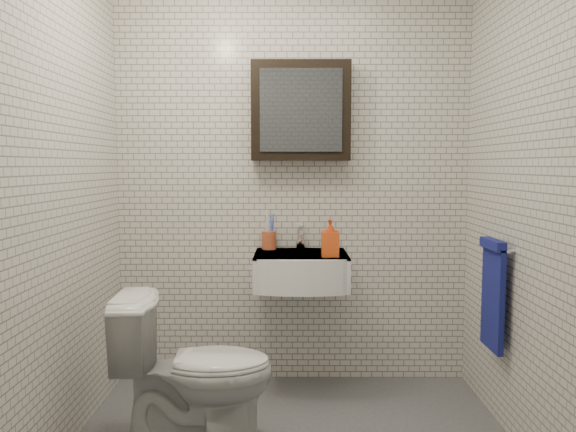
% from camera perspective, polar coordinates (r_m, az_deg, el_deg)
% --- Properties ---
extents(room_shell, '(2.22, 2.02, 2.51)m').
position_cam_1_polar(room_shell, '(2.53, 0.58, 7.30)').
color(room_shell, silver).
rests_on(room_shell, ground).
extents(washbasin, '(0.55, 0.50, 0.20)m').
position_cam_1_polar(washbasin, '(3.32, 1.34, -5.51)').
color(washbasin, white).
rests_on(washbasin, room_shell).
extents(faucet, '(0.06, 0.20, 0.15)m').
position_cam_1_polar(faucet, '(3.49, 1.28, -2.31)').
color(faucet, silver).
rests_on(faucet, washbasin).
extents(mirror_cabinet, '(0.60, 0.15, 0.60)m').
position_cam_1_polar(mirror_cabinet, '(3.47, 1.31, 10.59)').
color(mirror_cabinet, black).
rests_on(mirror_cabinet, room_shell).
extents(towel_rail, '(0.09, 0.30, 0.58)m').
position_cam_1_polar(towel_rail, '(3.14, 20.11, -7.06)').
color(towel_rail, silver).
rests_on(towel_rail, room_shell).
extents(toothbrush_cup, '(0.12, 0.12, 0.25)m').
position_cam_1_polar(toothbrush_cup, '(3.50, -1.93, -2.38)').
color(toothbrush_cup, '#BF542F').
rests_on(toothbrush_cup, washbasin).
extents(soap_bottle, '(0.10, 0.10, 0.22)m').
position_cam_1_polar(soap_bottle, '(3.22, 4.30, -2.23)').
color(soap_bottle, orange).
rests_on(soap_bottle, washbasin).
extents(toilet, '(0.77, 0.47, 0.76)m').
position_cam_1_polar(toilet, '(2.86, -9.37, -15.23)').
color(toilet, white).
rests_on(toilet, ground).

